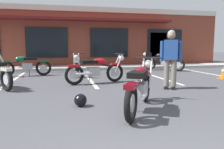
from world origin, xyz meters
The scene contains 12 objects.
ground_plane centered at (0.00, 3.54, 0.00)m, with size 80.00×80.00×0.00m, color #47474C.
sidewalk_kerb centered at (0.00, 10.89, 0.07)m, with size 22.00×1.80×0.14m, color #A8A59E.
brick_storefront_building centered at (0.00, 14.48, 1.77)m, with size 18.08×6.12×3.54m.
painted_stall_lines centered at (0.00, 7.29, 0.00)m, with size 11.08×4.80×0.01m.
motorcycle_foreground_classic centered at (0.46, 2.63, 0.46)m, with size 1.32×1.88×0.98m.
motorcycle_red_sportbike centered at (0.11, 5.93, 0.46)m, with size 2.08×0.88×0.98m.
motorcycle_black_cruiser centered at (-2.50, 8.35, 0.46)m, with size 2.10×0.73×0.98m.
motorcycle_silver_naked centered at (3.94, 9.12, 0.53)m, with size 1.82×1.43×0.98m.
motorcycle_green_cafe_racer centered at (-0.37, 8.18, 0.46)m, with size 0.68×2.11×0.98m.
person_in_black_shirt centered at (2.04, 4.48, 0.95)m, with size 0.57×0.41×1.68m.
helmet_on_pavement centered at (-0.63, 3.14, 0.13)m, with size 0.26×0.26×0.26m.
traffic_cone centered at (4.97, 5.87, 0.26)m, with size 0.34×0.34×0.53m.
Camera 1 is at (-0.95, -1.26, 1.20)m, focal length 35.31 mm.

